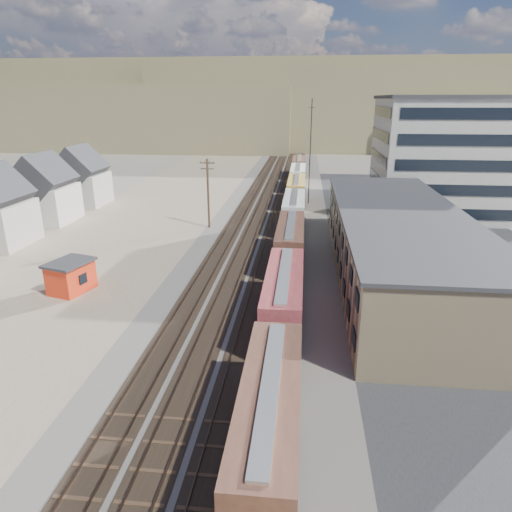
# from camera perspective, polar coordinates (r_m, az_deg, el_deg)

# --- Properties ---
(ground) EXTENTS (300.00, 300.00, 0.00)m
(ground) POSITION_cam_1_polar(r_m,az_deg,el_deg) (28.50, -6.07, -20.06)
(ground) COLOR #6B6356
(ground) RESTS_ON ground
(ballast_bed) EXTENTS (18.00, 200.00, 0.06)m
(ballast_bed) POSITION_cam_1_polar(r_m,az_deg,el_deg) (73.93, 1.89, 5.04)
(ballast_bed) COLOR #4C4742
(ballast_bed) RESTS_ON ground
(dirt_yard) EXTENTS (24.00, 180.00, 0.03)m
(dirt_yard) POSITION_cam_1_polar(r_m,az_deg,el_deg) (68.85, -15.62, 3.27)
(dirt_yard) COLOR #7B6A55
(dirt_yard) RESTS_ON ground
(asphalt_lot) EXTENTS (26.00, 120.00, 0.04)m
(asphalt_lot) POSITION_cam_1_polar(r_m,az_deg,el_deg) (61.67, 21.63, 0.80)
(asphalt_lot) COLOR #232326
(asphalt_lot) RESTS_ON ground
(rail_tracks) EXTENTS (11.40, 200.00, 0.24)m
(rail_tracks) POSITION_cam_1_polar(r_m,az_deg,el_deg) (73.95, 1.47, 5.12)
(rail_tracks) COLOR black
(rail_tracks) RESTS_ON ground
(freight_train) EXTENTS (3.00, 119.74, 4.46)m
(freight_train) POSITION_cam_1_polar(r_m,az_deg,el_deg) (59.07, 4.56, 4.15)
(freight_train) COLOR black
(freight_train) RESTS_ON ground
(warehouse) EXTENTS (12.40, 40.40, 7.25)m
(warehouse) POSITION_cam_1_polar(r_m,az_deg,el_deg) (49.68, 17.22, 1.48)
(warehouse) COLOR tan
(warehouse) RESTS_ON ground
(office_tower) EXTENTS (22.60, 18.60, 18.45)m
(office_tower) POSITION_cam_1_polar(r_m,az_deg,el_deg) (80.30, 23.00, 11.40)
(office_tower) COLOR #9E998E
(office_tower) RESTS_ON ground
(utility_pole_north) EXTENTS (2.20, 0.32, 10.00)m
(utility_pole_north) POSITION_cam_1_polar(r_m,az_deg,el_deg) (66.21, -6.01, 7.96)
(utility_pole_north) COLOR #382619
(utility_pole_north) RESTS_ON ground
(radio_mast) EXTENTS (1.20, 0.16, 18.00)m
(radio_mast) POSITION_cam_1_polar(r_m,az_deg,el_deg) (82.03, 6.79, 12.77)
(radio_mast) COLOR black
(radio_mast) RESTS_ON ground
(hills_north) EXTENTS (265.00, 80.00, 32.00)m
(hills_north) POSITION_cam_1_polar(r_m,az_deg,el_deg) (189.57, 4.77, 17.85)
(hills_north) COLOR brown
(hills_north) RESTS_ON ground
(maintenance_shed) EXTENTS (4.36, 5.02, 3.13)m
(maintenance_shed) POSITION_cam_1_polar(r_m,az_deg,el_deg) (47.90, -22.14, -2.35)
(maintenance_shed) COLOR red
(maintenance_shed) RESTS_ON ground
(parked_car_blue) EXTENTS (5.35, 5.04, 1.40)m
(parked_car_blue) POSITION_cam_1_polar(r_m,az_deg,el_deg) (66.99, 26.00, 2.19)
(parked_car_blue) COLOR navy
(parked_car_blue) RESTS_ON ground
(parked_car_far) EXTENTS (2.62, 4.99, 1.62)m
(parked_car_far) POSITION_cam_1_polar(r_m,az_deg,el_deg) (84.76, 25.72, 5.52)
(parked_car_far) COLOR white
(parked_car_far) RESTS_ON ground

